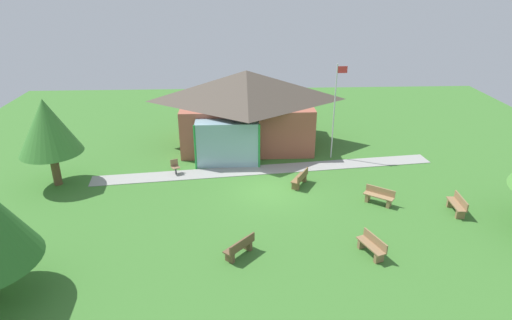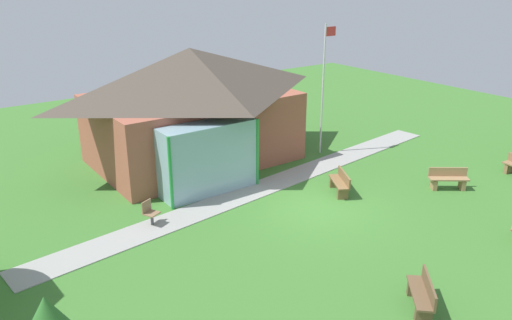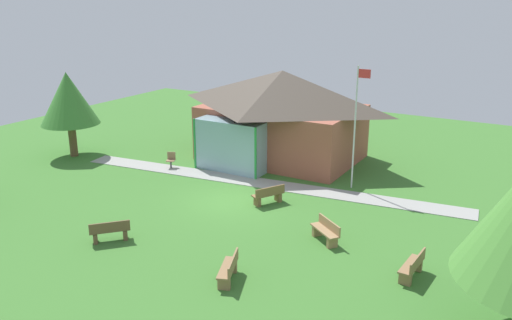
{
  "view_description": "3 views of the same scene",
  "coord_description": "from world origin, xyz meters",
  "px_view_note": "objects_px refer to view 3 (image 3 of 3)",
  "views": [
    {
      "loc": [
        -1.76,
        -21.01,
        10.93
      ],
      "look_at": [
        -0.74,
        1.03,
        1.32
      ],
      "focal_mm": 30.83,
      "sensor_mm": 36.0,
      "label": 1
    },
    {
      "loc": [
        -11.29,
        -12.0,
        8.0
      ],
      "look_at": [
        -0.71,
        2.68,
        1.18
      ],
      "focal_mm": 35.21,
      "sensor_mm": 36.0,
      "label": 2
    },
    {
      "loc": [
        12.18,
        -18.78,
        8.96
      ],
      "look_at": [
        -0.42,
        2.89,
        1.06
      ],
      "focal_mm": 36.9,
      "sensor_mm": 36.0,
      "label": 3
    }
  ],
  "objects_px": {
    "tree_west_hedge": "(68,99)",
    "bench_lawn_far_right": "(413,267)",
    "bench_mid_right": "(326,231)",
    "flagpole": "(356,123)",
    "bench_front_center": "(110,231)",
    "bench_front_right": "(229,269)",
    "bench_rear_near_path": "(268,195)",
    "patio_chair_west": "(171,161)",
    "pavilion": "(280,114)"
  },
  "relations": [
    {
      "from": "tree_west_hedge",
      "to": "bench_lawn_far_right",
      "type": "bearing_deg",
      "value": -11.07
    },
    {
      "from": "bench_lawn_far_right",
      "to": "bench_mid_right",
      "type": "bearing_deg",
      "value": 76.95
    },
    {
      "from": "flagpole",
      "to": "bench_front_center",
      "type": "height_order",
      "value": "flagpole"
    },
    {
      "from": "bench_front_center",
      "to": "bench_front_right",
      "type": "xyz_separation_m",
      "value": [
        5.47,
        -0.15,
        0.0
      ]
    },
    {
      "from": "bench_rear_near_path",
      "to": "tree_west_hedge",
      "type": "relative_size",
      "value": 0.31
    },
    {
      "from": "bench_rear_near_path",
      "to": "bench_front_center",
      "type": "height_order",
      "value": "same"
    },
    {
      "from": "patio_chair_west",
      "to": "bench_lawn_far_right",
      "type": "bearing_deg",
      "value": 134.52
    },
    {
      "from": "tree_west_hedge",
      "to": "bench_front_center",
      "type": "bearing_deg",
      "value": -35.41
    },
    {
      "from": "bench_rear_near_path",
      "to": "tree_west_hedge",
      "type": "height_order",
      "value": "tree_west_hedge"
    },
    {
      "from": "pavilion",
      "to": "bench_mid_right",
      "type": "xyz_separation_m",
      "value": [
        6.49,
        -8.55,
        -2.21
      ]
    },
    {
      "from": "flagpole",
      "to": "bench_front_right",
      "type": "distance_m",
      "value": 10.68
    },
    {
      "from": "flagpole",
      "to": "bench_front_center",
      "type": "distance_m",
      "value": 12.07
    },
    {
      "from": "pavilion",
      "to": "bench_front_center",
      "type": "height_order",
      "value": "pavilion"
    },
    {
      "from": "bench_front_right",
      "to": "patio_chair_west",
      "type": "relative_size",
      "value": 1.81
    },
    {
      "from": "bench_mid_right",
      "to": "patio_chair_west",
      "type": "bearing_deg",
      "value": 15.95
    },
    {
      "from": "bench_front_center",
      "to": "bench_mid_right",
      "type": "height_order",
      "value": "same"
    },
    {
      "from": "bench_lawn_far_right",
      "to": "patio_chair_west",
      "type": "distance_m",
      "value": 15.13
    },
    {
      "from": "bench_rear_near_path",
      "to": "bench_lawn_far_right",
      "type": "bearing_deg",
      "value": -85.32
    },
    {
      "from": "bench_lawn_far_right",
      "to": "bench_front_right",
      "type": "distance_m",
      "value": 6.06
    },
    {
      "from": "pavilion",
      "to": "flagpole",
      "type": "relative_size",
      "value": 1.58
    },
    {
      "from": "pavilion",
      "to": "bench_front_center",
      "type": "bearing_deg",
      "value": -92.63
    },
    {
      "from": "patio_chair_west",
      "to": "bench_front_center",
      "type": "bearing_deg",
      "value": 88.26
    },
    {
      "from": "bench_lawn_far_right",
      "to": "bench_front_right",
      "type": "bearing_deg",
      "value": 125.59
    },
    {
      "from": "bench_front_right",
      "to": "flagpole",
      "type": "bearing_deg",
      "value": -23.66
    },
    {
      "from": "bench_rear_near_path",
      "to": "bench_mid_right",
      "type": "distance_m",
      "value": 4.29
    },
    {
      "from": "pavilion",
      "to": "bench_front_right",
      "type": "xyz_separation_m",
      "value": [
        4.89,
        -12.82,
        -2.21
      ]
    },
    {
      "from": "flagpole",
      "to": "bench_mid_right",
      "type": "bearing_deg",
      "value": -79.02
    },
    {
      "from": "bench_front_center",
      "to": "tree_west_hedge",
      "type": "bearing_deg",
      "value": 97.02
    },
    {
      "from": "bench_front_center",
      "to": "bench_front_right",
      "type": "relative_size",
      "value": 0.9
    },
    {
      "from": "bench_rear_near_path",
      "to": "patio_chair_west",
      "type": "relative_size",
      "value": 1.77
    },
    {
      "from": "bench_rear_near_path",
      "to": "bench_front_right",
      "type": "bearing_deg",
      "value": -133.18
    },
    {
      "from": "bench_front_center",
      "to": "bench_lawn_far_right",
      "type": "bearing_deg",
      "value": -31.54
    },
    {
      "from": "pavilion",
      "to": "bench_rear_near_path",
      "type": "bearing_deg",
      "value": -66.25
    },
    {
      "from": "bench_front_center",
      "to": "bench_mid_right",
      "type": "xyz_separation_m",
      "value": [
        7.07,
        4.11,
        0.0
      ]
    },
    {
      "from": "flagpole",
      "to": "bench_lawn_far_right",
      "type": "bearing_deg",
      "value": -56.42
    },
    {
      "from": "bench_lawn_far_right",
      "to": "tree_west_hedge",
      "type": "distance_m",
      "value": 21.16
    },
    {
      "from": "bench_rear_near_path",
      "to": "patio_chair_west",
      "type": "distance_m",
      "value": 7.26
    },
    {
      "from": "bench_lawn_far_right",
      "to": "bench_front_right",
      "type": "relative_size",
      "value": 0.98
    },
    {
      "from": "bench_lawn_far_right",
      "to": "bench_front_center",
      "type": "bearing_deg",
      "value": 109.69
    },
    {
      "from": "pavilion",
      "to": "bench_mid_right",
      "type": "distance_m",
      "value": 10.96
    },
    {
      "from": "bench_lawn_far_right",
      "to": "bench_front_right",
      "type": "height_order",
      "value": "same"
    },
    {
      "from": "bench_lawn_far_right",
      "to": "bench_mid_right",
      "type": "xyz_separation_m",
      "value": [
        -3.54,
        1.06,
        0.0
      ]
    },
    {
      "from": "flagpole",
      "to": "tree_west_hedge",
      "type": "distance_m",
      "value": 16.15
    },
    {
      "from": "pavilion",
      "to": "bench_lawn_far_right",
      "type": "relative_size",
      "value": 6.13
    },
    {
      "from": "bench_rear_near_path",
      "to": "bench_mid_right",
      "type": "xyz_separation_m",
      "value": [
        3.69,
        -2.19,
        0.0
      ]
    },
    {
      "from": "bench_lawn_far_right",
      "to": "patio_chair_west",
      "type": "xyz_separation_m",
      "value": [
        -14.25,
        5.09,
        0.01
      ]
    },
    {
      "from": "bench_mid_right",
      "to": "tree_west_hedge",
      "type": "distance_m",
      "value": 17.53
    },
    {
      "from": "bench_lawn_far_right",
      "to": "tree_west_hedge",
      "type": "relative_size",
      "value": 0.31
    },
    {
      "from": "pavilion",
      "to": "bench_front_center",
      "type": "xyz_separation_m",
      "value": [
        -0.58,
        -12.66,
        -2.21
      ]
    },
    {
      "from": "bench_lawn_far_right",
      "to": "tree_west_hedge",
      "type": "height_order",
      "value": "tree_west_hedge"
    }
  ]
}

